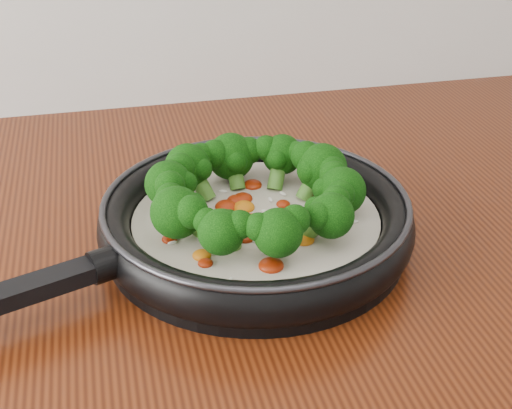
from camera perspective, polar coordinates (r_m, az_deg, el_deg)
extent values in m
cylinder|color=black|center=(0.79, 0.00, -2.78)|extent=(0.42, 0.42, 0.01)
torus|color=black|center=(0.77, 0.00, -1.20)|extent=(0.44, 0.44, 0.04)
torus|color=#2D2D33|center=(0.76, 0.00, 0.29)|extent=(0.43, 0.43, 0.01)
cube|color=black|center=(0.69, -18.77, -6.80)|extent=(0.20, 0.09, 0.02)
cylinder|color=black|center=(0.71, -11.89, -4.68)|extent=(0.04, 0.04, 0.03)
cylinder|color=beige|center=(0.78, 0.00, -1.67)|extent=(0.34, 0.34, 0.02)
ellipsoid|color=#962107|center=(0.74, 4.28, -2.16)|extent=(0.02, 0.02, 0.01)
ellipsoid|color=#962107|center=(0.79, -2.42, -0.16)|extent=(0.03, 0.03, 0.01)
ellipsoid|color=orange|center=(0.73, 3.83, -2.82)|extent=(0.02, 0.02, 0.01)
ellipsoid|color=#962107|center=(0.79, 2.19, 0.03)|extent=(0.02, 0.02, 0.01)
ellipsoid|color=#962107|center=(0.77, 1.30, -1.03)|extent=(0.03, 0.03, 0.01)
ellipsoid|color=orange|center=(0.77, 1.70, -0.95)|extent=(0.02, 0.02, 0.01)
ellipsoid|color=#962107|center=(0.81, 6.93, 0.31)|extent=(0.03, 0.03, 0.01)
ellipsoid|color=#962107|center=(0.80, -1.06, 0.49)|extent=(0.03, 0.03, 0.01)
ellipsoid|color=orange|center=(0.75, -1.55, -2.04)|extent=(0.02, 0.02, 0.01)
ellipsoid|color=#962107|center=(0.69, -4.08, -4.71)|extent=(0.02, 0.02, 0.01)
ellipsoid|color=#962107|center=(0.76, -0.31, -1.23)|extent=(0.02, 0.02, 0.01)
ellipsoid|color=orange|center=(0.71, -4.36, -4.09)|extent=(0.03, 0.03, 0.01)
ellipsoid|color=#962107|center=(0.73, -6.95, -2.78)|extent=(0.02, 0.02, 0.01)
ellipsoid|color=#962107|center=(0.80, -1.68, 0.38)|extent=(0.02, 0.02, 0.01)
ellipsoid|color=orange|center=(0.75, -2.13, -1.75)|extent=(0.03, 0.03, 0.01)
ellipsoid|color=#962107|center=(0.75, -1.04, -1.62)|extent=(0.03, 0.03, 0.01)
ellipsoid|color=#962107|center=(0.83, -0.27, 1.57)|extent=(0.03, 0.03, 0.01)
ellipsoid|color=orange|center=(0.79, -0.98, -0.23)|extent=(0.03, 0.03, 0.01)
ellipsoid|color=#962107|center=(0.84, 4.38, 1.79)|extent=(0.02, 0.02, 0.01)
ellipsoid|color=#962107|center=(0.73, -0.88, -2.62)|extent=(0.03, 0.03, 0.01)
ellipsoid|color=orange|center=(0.75, 2.11, -1.65)|extent=(0.02, 0.02, 0.01)
ellipsoid|color=#962107|center=(0.69, 1.22, -4.93)|extent=(0.03, 0.03, 0.01)
ellipsoid|color=#962107|center=(0.76, 0.61, -1.32)|extent=(0.02, 0.02, 0.01)
ellipsoid|color=orange|center=(0.74, -2.94, -2.22)|extent=(0.03, 0.03, 0.01)
ellipsoid|color=white|center=(0.78, 0.74, -0.55)|extent=(0.01, 0.01, 0.00)
ellipsoid|color=white|center=(0.81, 4.51, 0.58)|extent=(0.01, 0.01, 0.00)
ellipsoid|color=white|center=(0.82, -2.67, 1.07)|extent=(0.01, 0.01, 0.00)
ellipsoid|color=white|center=(0.82, 7.06, 0.69)|extent=(0.01, 0.01, 0.00)
ellipsoid|color=white|center=(0.87, -1.73, 2.76)|extent=(0.01, 0.01, 0.00)
ellipsoid|color=white|center=(0.81, -5.11, 0.63)|extent=(0.01, 0.00, 0.00)
ellipsoid|color=white|center=(0.82, 6.72, 1.03)|extent=(0.01, 0.01, 0.00)
ellipsoid|color=white|center=(0.77, -1.99, -0.92)|extent=(0.01, 0.01, 0.00)
ellipsoid|color=white|center=(0.78, -0.96, -0.62)|extent=(0.01, 0.01, 0.00)
ellipsoid|color=white|center=(0.77, -4.53, -0.81)|extent=(0.01, 0.01, 0.00)
ellipsoid|color=white|center=(0.80, 1.16, 0.40)|extent=(0.01, 0.01, 0.00)
ellipsoid|color=white|center=(0.77, -0.12, -1.15)|extent=(0.01, 0.01, 0.00)
ellipsoid|color=white|center=(0.75, -6.16, -1.74)|extent=(0.01, 0.01, 0.00)
ellipsoid|color=white|center=(0.87, 2.75, 2.75)|extent=(0.01, 0.01, 0.00)
ellipsoid|color=white|center=(0.73, -6.72, -3.05)|extent=(0.01, 0.01, 0.00)
ellipsoid|color=white|center=(0.67, -2.07, -6.11)|extent=(0.01, 0.01, 0.00)
ellipsoid|color=white|center=(0.76, 7.85, -1.37)|extent=(0.01, 0.01, 0.00)
ellipsoid|color=white|center=(0.74, -3.90, -2.22)|extent=(0.01, 0.01, 0.00)
ellipsoid|color=white|center=(0.71, 0.81, -3.76)|extent=(0.01, 0.01, 0.00)
ellipsoid|color=white|center=(0.73, 0.10, -2.91)|extent=(0.01, 0.01, 0.00)
ellipsoid|color=white|center=(0.81, 2.17, 0.87)|extent=(0.01, 0.01, 0.00)
cylinder|color=#55922F|center=(0.81, 4.30, 1.46)|extent=(0.04, 0.03, 0.04)
sphere|color=black|center=(0.81, 5.33, 2.91)|extent=(0.07, 0.07, 0.06)
sphere|color=black|center=(0.82, 4.04, 3.87)|extent=(0.05, 0.05, 0.04)
sphere|color=black|center=(0.79, 6.12, 2.68)|extent=(0.04, 0.04, 0.03)
sphere|color=black|center=(0.80, 4.30, 2.70)|extent=(0.04, 0.04, 0.03)
cylinder|color=#55922F|center=(0.83, 1.71, 2.38)|extent=(0.03, 0.04, 0.04)
sphere|color=black|center=(0.84, 2.11, 4.04)|extent=(0.06, 0.06, 0.05)
sphere|color=black|center=(0.83, 0.81, 4.56)|extent=(0.04, 0.04, 0.03)
sphere|color=black|center=(0.82, 3.22, 4.14)|extent=(0.04, 0.04, 0.03)
sphere|color=black|center=(0.82, 1.72, 3.64)|extent=(0.03, 0.03, 0.02)
cylinder|color=#55922F|center=(0.83, -1.65, 2.30)|extent=(0.02, 0.03, 0.04)
sphere|color=black|center=(0.83, -2.03, 3.88)|extent=(0.07, 0.07, 0.06)
sphere|color=black|center=(0.82, -3.30, 4.03)|extent=(0.04, 0.04, 0.03)
sphere|color=black|center=(0.83, -0.58, 4.35)|extent=(0.04, 0.04, 0.03)
sphere|color=black|center=(0.82, -1.65, 3.48)|extent=(0.04, 0.04, 0.03)
cylinder|color=#55922F|center=(0.80, -4.39, 1.53)|extent=(0.04, 0.04, 0.04)
sphere|color=black|center=(0.81, -5.48, 3.06)|extent=(0.07, 0.07, 0.05)
sphere|color=black|center=(0.79, -6.07, 2.98)|extent=(0.04, 0.04, 0.03)
sphere|color=black|center=(0.82, -4.39, 3.89)|extent=(0.04, 0.04, 0.03)
sphere|color=black|center=(0.80, -4.44, 2.86)|extent=(0.03, 0.03, 0.03)
cylinder|color=#55922F|center=(0.77, -5.58, 0.31)|extent=(0.04, 0.03, 0.04)
sphere|color=black|center=(0.77, -7.04, 1.63)|extent=(0.07, 0.07, 0.05)
sphere|color=black|center=(0.75, -6.91, 1.50)|extent=(0.04, 0.04, 0.03)
sphere|color=black|center=(0.78, -6.48, 2.68)|extent=(0.04, 0.04, 0.03)
sphere|color=black|center=(0.76, -5.67, 1.71)|extent=(0.03, 0.03, 0.03)
cylinder|color=#55922F|center=(0.73, -4.96, -1.55)|extent=(0.04, 0.03, 0.04)
sphere|color=black|center=(0.71, -6.38, -0.64)|extent=(0.07, 0.07, 0.05)
sphere|color=black|center=(0.70, -5.18, -0.58)|extent=(0.04, 0.04, 0.03)
sphere|color=black|center=(0.73, -6.86, 0.54)|extent=(0.04, 0.04, 0.03)
sphere|color=black|center=(0.72, -5.06, -0.08)|extent=(0.03, 0.03, 0.03)
cylinder|color=#55922F|center=(0.70, -2.18, -2.78)|extent=(0.03, 0.04, 0.04)
sphere|color=black|center=(0.68, -2.82, -2.22)|extent=(0.06, 0.06, 0.05)
sphere|color=black|center=(0.67, -1.29, -1.62)|extent=(0.04, 0.04, 0.03)
sphere|color=black|center=(0.69, -4.00, -1.33)|extent=(0.03, 0.03, 0.03)
sphere|color=black|center=(0.69, -2.21, -1.31)|extent=(0.03, 0.03, 0.02)
cylinder|color=#55922F|center=(0.70, 1.37, -2.87)|extent=(0.02, 0.04, 0.04)
sphere|color=black|center=(0.67, 1.79, -2.28)|extent=(0.06, 0.06, 0.05)
sphere|color=black|center=(0.68, 3.14, -1.23)|extent=(0.04, 0.04, 0.03)
sphere|color=black|center=(0.67, 0.21, -1.82)|extent=(0.04, 0.04, 0.03)
sphere|color=black|center=(0.69, 1.40, -1.33)|extent=(0.03, 0.03, 0.02)
cylinder|color=#55922F|center=(0.72, 4.69, -1.76)|extent=(0.04, 0.04, 0.04)
sphere|color=black|center=(0.71, 6.05, -0.89)|extent=(0.06, 0.06, 0.05)
sphere|color=black|center=(0.72, 6.43, 0.39)|extent=(0.04, 0.04, 0.03)
sphere|color=black|center=(0.69, 4.99, -0.90)|extent=(0.03, 0.03, 0.03)
sphere|color=black|center=(0.71, 4.80, -0.27)|extent=(0.03, 0.03, 0.02)
cylinder|color=#55922F|center=(0.77, 5.53, -0.04)|extent=(0.04, 0.02, 0.04)
sphere|color=black|center=(0.76, 6.90, 1.09)|extent=(0.07, 0.07, 0.05)
sphere|color=black|center=(0.78, 6.30, 2.31)|extent=(0.04, 0.04, 0.03)
sphere|color=black|center=(0.74, 6.79, 0.81)|extent=(0.04, 0.04, 0.03)
sphere|color=black|center=(0.76, 5.50, 1.22)|extent=(0.03, 0.03, 0.03)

